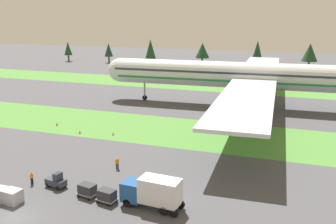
{
  "coord_description": "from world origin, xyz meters",
  "views": [
    {
      "loc": [
        27.2,
        -28.17,
        20.75
      ],
      "look_at": [
        5.69,
        33.01,
        4.0
      ],
      "focal_mm": 40.2,
      "sensor_mm": 36.0,
      "label": 1
    }
  ],
  "objects_px": {
    "airliner": "(251,76)",
    "cargo_dolly_lead": "(87,189)",
    "ground_crew_marshaller": "(32,177)",
    "taxiway_marker_1": "(80,132)",
    "baggage_tug": "(56,181)",
    "uld_container_2": "(12,196)",
    "catering_truck": "(152,191)",
    "cargo_dolly_second": "(107,195)",
    "taxiway_marker_2": "(57,124)",
    "ground_crew_loader": "(117,163)",
    "taxiway_marker_0": "(113,134)"
  },
  "relations": [
    {
      "from": "airliner",
      "to": "cargo_dolly_lead",
      "type": "height_order",
      "value": "airliner"
    },
    {
      "from": "ground_crew_marshaller",
      "to": "taxiway_marker_1",
      "type": "xyz_separation_m",
      "value": [
        -5.68,
        20.11,
        -0.64
      ]
    },
    {
      "from": "baggage_tug",
      "to": "uld_container_2",
      "type": "distance_m",
      "value": 5.56
    },
    {
      "from": "airliner",
      "to": "catering_truck",
      "type": "bearing_deg",
      "value": 172.97
    },
    {
      "from": "cargo_dolly_lead",
      "to": "cargo_dolly_second",
      "type": "xyz_separation_m",
      "value": [
        2.85,
        -0.52,
        0.0
      ]
    },
    {
      "from": "cargo_dolly_lead",
      "to": "taxiway_marker_2",
      "type": "relative_size",
      "value": 3.52
    },
    {
      "from": "baggage_tug",
      "to": "taxiway_marker_2",
      "type": "bearing_deg",
      "value": 45.59
    },
    {
      "from": "cargo_dolly_second",
      "to": "ground_crew_loader",
      "type": "relative_size",
      "value": 1.4
    },
    {
      "from": "baggage_tug",
      "to": "taxiway_marker_0",
      "type": "height_order",
      "value": "baggage_tug"
    },
    {
      "from": "cargo_dolly_second",
      "to": "ground_crew_marshaller",
      "type": "bearing_deg",
      "value": 94.55
    },
    {
      "from": "uld_container_2",
      "to": "taxiway_marker_1",
      "type": "relative_size",
      "value": 3.26
    },
    {
      "from": "uld_container_2",
      "to": "taxiway_marker_2",
      "type": "relative_size",
      "value": 2.89
    },
    {
      "from": "taxiway_marker_1",
      "to": "uld_container_2",
      "type": "bearing_deg",
      "value": -74.64
    },
    {
      "from": "airliner",
      "to": "baggage_tug",
      "type": "height_order",
      "value": "airliner"
    },
    {
      "from": "taxiway_marker_2",
      "to": "catering_truck",
      "type": "bearing_deg",
      "value": -38.88
    },
    {
      "from": "ground_crew_marshaller",
      "to": "taxiway_marker_2",
      "type": "relative_size",
      "value": 2.52
    },
    {
      "from": "ground_crew_loader",
      "to": "taxiway_marker_2",
      "type": "bearing_deg",
      "value": -78.09
    },
    {
      "from": "taxiway_marker_0",
      "to": "taxiway_marker_2",
      "type": "distance_m",
      "value": 13.2
    },
    {
      "from": "ground_crew_marshaller",
      "to": "taxiway_marker_0",
      "type": "height_order",
      "value": "ground_crew_marshaller"
    },
    {
      "from": "uld_container_2",
      "to": "taxiway_marker_1",
      "type": "distance_m",
      "value": 25.81
    },
    {
      "from": "taxiway_marker_2",
      "to": "taxiway_marker_1",
      "type": "bearing_deg",
      "value": -23.39
    },
    {
      "from": "airliner",
      "to": "taxiway_marker_1",
      "type": "distance_m",
      "value": 41.07
    },
    {
      "from": "ground_crew_loader",
      "to": "catering_truck",
      "type": "bearing_deg",
      "value": 93.9
    },
    {
      "from": "ground_crew_loader",
      "to": "taxiway_marker_1",
      "type": "distance_m",
      "value": 18.3
    },
    {
      "from": "baggage_tug",
      "to": "ground_crew_marshaller",
      "type": "bearing_deg",
      "value": 104.95
    },
    {
      "from": "baggage_tug",
      "to": "cargo_dolly_second",
      "type": "relative_size",
      "value": 1.15
    },
    {
      "from": "catering_truck",
      "to": "taxiway_marker_2",
      "type": "height_order",
      "value": "catering_truck"
    },
    {
      "from": "cargo_dolly_lead",
      "to": "taxiway_marker_0",
      "type": "xyz_separation_m",
      "value": [
        -8.03,
        21.94,
        -0.65
      ]
    },
    {
      "from": "airliner",
      "to": "uld_container_2",
      "type": "bearing_deg",
      "value": 158.17
    },
    {
      "from": "baggage_tug",
      "to": "cargo_dolly_second",
      "type": "height_order",
      "value": "baggage_tug"
    },
    {
      "from": "ground_crew_marshaller",
      "to": "cargo_dolly_lead",
      "type": "bearing_deg",
      "value": 87.62
    },
    {
      "from": "catering_truck",
      "to": "cargo_dolly_lead",
      "type": "bearing_deg",
      "value": 94.99
    },
    {
      "from": "cargo_dolly_lead",
      "to": "taxiway_marker_1",
      "type": "xyz_separation_m",
      "value": [
        -14.09,
        20.73,
        -0.61
      ]
    },
    {
      "from": "baggage_tug",
      "to": "catering_truck",
      "type": "xyz_separation_m",
      "value": [
        13.13,
        -0.76,
        1.14
      ]
    },
    {
      "from": "ground_crew_marshaller",
      "to": "taxiway_marker_0",
      "type": "relative_size",
      "value": 3.24
    },
    {
      "from": "uld_container_2",
      "to": "cargo_dolly_second",
      "type": "bearing_deg",
      "value": 19.77
    },
    {
      "from": "uld_container_2",
      "to": "taxiway_marker_0",
      "type": "height_order",
      "value": "uld_container_2"
    },
    {
      "from": "cargo_dolly_second",
      "to": "ground_crew_marshaller",
      "type": "relative_size",
      "value": 1.4
    },
    {
      "from": "baggage_tug",
      "to": "uld_container_2",
      "type": "xyz_separation_m",
      "value": [
        -2.31,
        -5.06,
        -0.02
      ]
    },
    {
      "from": "cargo_dolly_lead",
      "to": "ground_crew_marshaller",
      "type": "height_order",
      "value": "ground_crew_marshaller"
    },
    {
      "from": "ground_crew_marshaller",
      "to": "taxiway_marker_1",
      "type": "relative_size",
      "value": 2.84
    },
    {
      "from": "ground_crew_marshaller",
      "to": "cargo_dolly_second",
      "type": "bearing_deg",
      "value": 86.06
    },
    {
      "from": "baggage_tug",
      "to": "cargo_dolly_lead",
      "type": "relative_size",
      "value": 1.15
    },
    {
      "from": "ground_crew_loader",
      "to": "taxiway_marker_1",
      "type": "bearing_deg",
      "value": -83.46
    },
    {
      "from": "uld_container_2",
      "to": "taxiway_marker_2",
      "type": "xyz_separation_m",
      "value": [
        -13.85,
        27.92,
        -0.45
      ]
    },
    {
      "from": "taxiway_marker_0",
      "to": "cargo_dolly_lead",
      "type": "bearing_deg",
      "value": -69.89
    },
    {
      "from": "taxiway_marker_2",
      "to": "ground_crew_loader",
      "type": "bearing_deg",
      "value": -36.33
    },
    {
      "from": "catering_truck",
      "to": "ground_crew_marshaller",
      "type": "height_order",
      "value": "catering_truck"
    },
    {
      "from": "cargo_dolly_lead",
      "to": "cargo_dolly_second",
      "type": "distance_m",
      "value": 2.9
    },
    {
      "from": "airliner",
      "to": "cargo_dolly_lead",
      "type": "bearing_deg",
      "value": 164.12
    }
  ]
}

